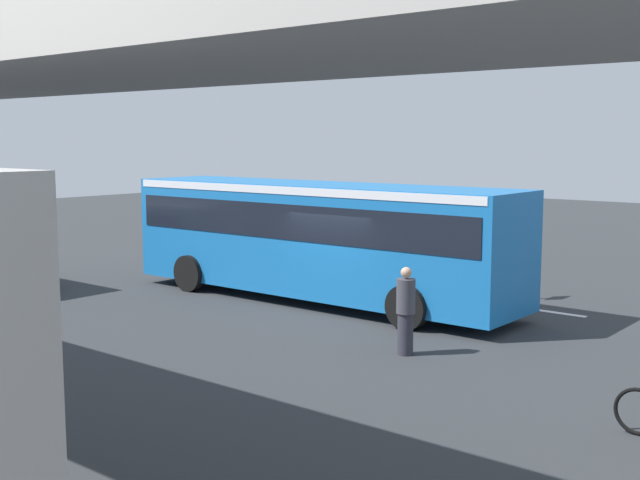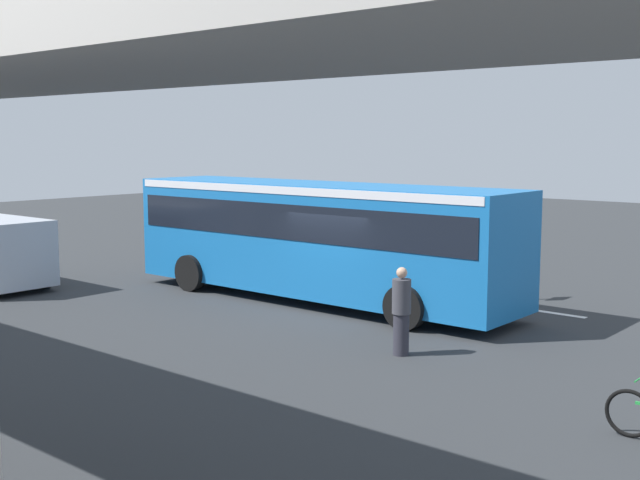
# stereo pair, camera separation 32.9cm
# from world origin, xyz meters

# --- Properties ---
(ground) EXTENTS (80.00, 80.00, 0.00)m
(ground) POSITION_xyz_m (0.00, 0.00, 0.00)
(ground) COLOR #2D3033
(city_bus) EXTENTS (11.54, 2.85, 3.15)m
(city_bus) POSITION_xyz_m (1.39, -0.68, 1.88)
(city_bus) COLOR #196BB7
(city_bus) RESTS_ON ground
(pedestrian) EXTENTS (0.38, 0.38, 1.79)m
(pedestrian) POSITION_xyz_m (-3.43, 2.42, 0.89)
(pedestrian) COLOR #2D2D38
(pedestrian) RESTS_ON ground
(traffic_sign) EXTENTS (0.08, 0.60, 2.80)m
(traffic_sign) POSITION_xyz_m (-2.11, -3.46, 1.89)
(traffic_sign) COLOR slate
(traffic_sign) RESTS_ON ground
(lane_dash_leftmost) EXTENTS (2.00, 0.20, 0.01)m
(lane_dash_leftmost) POSITION_xyz_m (-4.00, -3.27, 0.00)
(lane_dash_leftmost) COLOR silver
(lane_dash_leftmost) RESTS_ON ground
(lane_dash_left) EXTENTS (2.00, 0.20, 0.01)m
(lane_dash_left) POSITION_xyz_m (0.00, -3.27, 0.00)
(lane_dash_left) COLOR silver
(lane_dash_left) RESTS_ON ground
(lane_dash_centre) EXTENTS (2.00, 0.20, 0.01)m
(lane_dash_centre) POSITION_xyz_m (4.00, -3.27, 0.00)
(lane_dash_centre) COLOR silver
(lane_dash_centre) RESTS_ON ground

